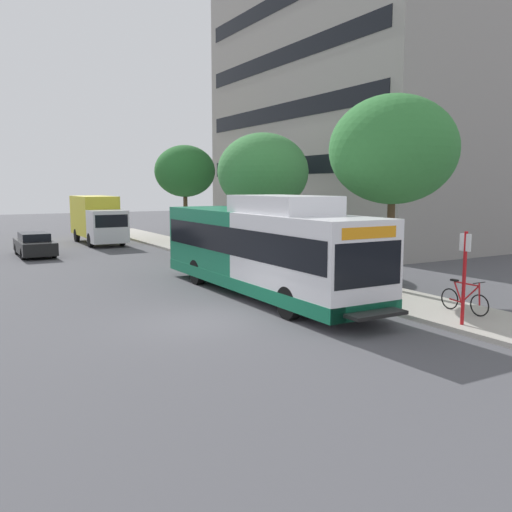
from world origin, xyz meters
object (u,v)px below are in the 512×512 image
bus_stop_sign_pole (464,271)px  box_truck_background (97,218)px  bicycle_parked (464,299)px  street_tree_mid_block (263,172)px  street_tree_far_block (185,171)px  parked_car_far_lane (35,244)px  street_tree_near_stop (393,150)px  transit_bus (262,249)px

bus_stop_sign_pole → box_truck_background: bearing=96.3°
bicycle_parked → street_tree_mid_block: street_tree_mid_block is taller
street_tree_far_block → parked_car_far_lane: bearing=-172.3°
bicycle_parked → box_truck_background: box_truck_background is taller
street_tree_near_stop → street_tree_mid_block: size_ratio=1.09×
bus_stop_sign_pole → street_tree_far_block: street_tree_far_block is taller
bicycle_parked → box_truck_background: bearing=99.1°
bus_stop_sign_pole → street_tree_far_block: (1.84, 24.28, 3.27)m
bus_stop_sign_pole → transit_bus: bearing=109.3°
bicycle_parked → street_tree_mid_block: 14.18m
transit_bus → box_truck_background: (-0.70, 21.22, 0.04)m
street_tree_near_stop → street_tree_far_block: street_tree_near_stop is taller
transit_bus → box_truck_background: transit_bus is taller
transit_bus → bus_stop_sign_pole: 7.30m
parked_car_far_lane → street_tree_mid_block: bearing=-40.1°
box_truck_background → bus_stop_sign_pole: bearing=-83.7°
bicycle_parked → parked_car_far_lane: size_ratio=0.39×
parked_car_far_lane → box_truck_background: (4.83, 5.16, 1.08)m
bus_stop_sign_pole → bicycle_parked: bus_stop_sign_pole is taller
bicycle_parked → box_truck_background: 27.54m
bus_stop_sign_pole → street_tree_mid_block: (2.10, 14.49, 3.01)m
street_tree_far_block → bicycle_parked: bearing=-91.5°
bus_stop_sign_pole → box_truck_background: 28.28m
bicycle_parked → street_tree_near_stop: 6.24m
transit_bus → bicycle_parked: (3.63, -5.95, -1.14)m
bus_stop_sign_pole → street_tree_mid_block: size_ratio=0.40×
transit_bus → box_truck_background: 21.23m
bus_stop_sign_pole → bicycle_parked: (1.23, 0.94, -1.09)m
bus_stop_sign_pole → street_tree_near_stop: (1.97, 4.97, 3.61)m
transit_bus → bus_stop_sign_pole: transit_bus is taller
transit_bus → bicycle_parked: bearing=-58.6°
street_tree_near_stop → street_tree_mid_block: street_tree_near_stop is taller
bicycle_parked → street_tree_near_stop: bearing=79.5°
bus_stop_sign_pole → street_tree_mid_block: bearing=81.7°
bicycle_parked → parked_car_far_lane: parked_car_far_lane is taller
transit_bus → street_tree_near_stop: 5.96m
bicycle_parked → street_tree_mid_block: (0.88, 13.55, 4.10)m
transit_bus → box_truck_background: bearing=91.9°
transit_bus → bus_stop_sign_pole: bearing=-70.7°
street_tree_mid_block → box_truck_background: 14.87m
transit_bus → parked_car_far_lane: size_ratio=2.72×
box_truck_background → transit_bus: bearing=-88.1°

